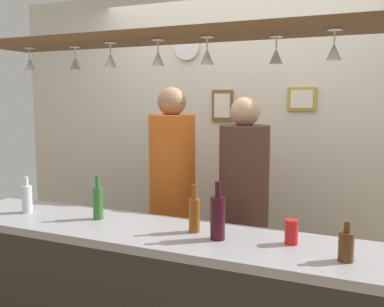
# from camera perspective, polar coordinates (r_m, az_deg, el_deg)

# --- Properties ---
(back_wall) EXTENTS (4.40, 0.06, 2.60)m
(back_wall) POSITION_cam_1_polar(r_m,az_deg,el_deg) (3.66, 6.31, 1.20)
(back_wall) COLOR silver
(back_wall) RESTS_ON ground_plane
(bar_counter) EXTENTS (2.70, 0.55, 0.97)m
(bar_counter) POSITION_cam_1_polar(r_m,az_deg,el_deg) (2.39, -6.11, -18.13)
(bar_counter) COLOR #99999E
(bar_counter) RESTS_ON ground_plane
(overhead_glass_rack) EXTENTS (2.20, 0.36, 0.04)m
(overhead_glass_rack) POSITION_cam_1_polar(r_m,az_deg,el_deg) (2.36, -4.05, 15.02)
(overhead_glass_rack) COLOR brown
(hanging_wineglass_far_left) EXTENTS (0.07, 0.07, 0.13)m
(hanging_wineglass_far_left) POSITION_cam_1_polar(r_m,az_deg,el_deg) (2.82, -20.48, 11.04)
(hanging_wineglass_far_left) COLOR silver
(hanging_wineglass_far_left) RESTS_ON overhead_glass_rack
(hanging_wineglass_left) EXTENTS (0.07, 0.07, 0.13)m
(hanging_wineglass_left) POSITION_cam_1_polar(r_m,az_deg,el_deg) (2.68, -15.03, 11.46)
(hanging_wineglass_left) COLOR silver
(hanging_wineglass_left) RESTS_ON overhead_glass_rack
(hanging_wineglass_center_left) EXTENTS (0.07, 0.07, 0.13)m
(hanging_wineglass_center_left) POSITION_cam_1_polar(r_m,az_deg,el_deg) (2.43, -10.62, 12.02)
(hanging_wineglass_center_left) COLOR silver
(hanging_wineglass_center_left) RESTS_ON overhead_glass_rack
(hanging_wineglass_center) EXTENTS (0.07, 0.07, 0.13)m
(hanging_wineglass_center) POSITION_cam_1_polar(r_m,az_deg,el_deg) (2.29, -4.48, 12.44)
(hanging_wineglass_center) COLOR silver
(hanging_wineglass_center) RESTS_ON overhead_glass_rack
(hanging_wineglass_center_right) EXTENTS (0.07, 0.07, 0.13)m
(hanging_wineglass_center_right) POSITION_cam_1_polar(r_m,az_deg,el_deg) (2.18, 1.99, 12.71)
(hanging_wineglass_center_right) COLOR silver
(hanging_wineglass_center_right) RESTS_ON overhead_glass_rack
(hanging_wineglass_right) EXTENTS (0.07, 0.07, 0.13)m
(hanging_wineglass_right) POSITION_cam_1_polar(r_m,az_deg,el_deg) (2.20, 10.97, 12.54)
(hanging_wineglass_right) COLOR silver
(hanging_wineglass_right) RESTS_ON overhead_glass_rack
(hanging_wineglass_far_right) EXTENTS (0.07, 0.07, 0.13)m
(hanging_wineglass_far_right) POSITION_cam_1_polar(r_m,az_deg,el_deg) (2.04, 18.12, 12.72)
(hanging_wineglass_far_right) COLOR silver
(hanging_wineglass_far_right) RESTS_ON overhead_glass_rack
(person_left_orange_shirt) EXTENTS (0.34, 0.34, 1.76)m
(person_left_orange_shirt) POSITION_cam_1_polar(r_m,az_deg,el_deg) (3.20, -2.60, -3.85)
(person_left_orange_shirt) COLOR #2D334C
(person_left_orange_shirt) RESTS_ON ground_plane
(person_right_brown_shirt) EXTENTS (0.34, 0.34, 1.69)m
(person_right_brown_shirt) POSITION_cam_1_polar(r_m,az_deg,el_deg) (3.01, 6.79, -5.49)
(person_right_brown_shirt) COLOR #2D334C
(person_right_brown_shirt) RESTS_ON ground_plane
(bottle_wine_dark_red) EXTENTS (0.08, 0.08, 0.30)m
(bottle_wine_dark_red) POSITION_cam_1_polar(r_m,az_deg,el_deg) (2.22, 3.39, -8.25)
(bottle_wine_dark_red) COLOR #380F19
(bottle_wine_dark_red) RESTS_ON bar_counter
(bottle_soda_clear) EXTENTS (0.06, 0.06, 0.23)m
(bottle_soda_clear) POSITION_cam_1_polar(r_m,az_deg,el_deg) (2.92, -20.83, -5.48)
(bottle_soda_clear) COLOR silver
(bottle_soda_clear) RESTS_ON bar_counter
(bottle_beer_amber_tall) EXTENTS (0.06, 0.06, 0.26)m
(bottle_beer_amber_tall) POSITION_cam_1_polar(r_m,az_deg,el_deg) (2.34, 0.31, -7.90)
(bottle_beer_amber_tall) COLOR brown
(bottle_beer_amber_tall) RESTS_ON bar_counter
(bottle_beer_green_import) EXTENTS (0.06, 0.06, 0.26)m
(bottle_beer_green_import) POSITION_cam_1_polar(r_m,az_deg,el_deg) (2.64, -12.23, -6.21)
(bottle_beer_green_import) COLOR #336B2D
(bottle_beer_green_import) RESTS_ON bar_counter
(bottle_beer_brown_stubby) EXTENTS (0.07, 0.07, 0.18)m
(bottle_beer_brown_stubby) POSITION_cam_1_polar(r_m,az_deg,el_deg) (2.06, 19.56, -11.31)
(bottle_beer_brown_stubby) COLOR #512D14
(bottle_beer_brown_stubby) RESTS_ON bar_counter
(drink_can) EXTENTS (0.07, 0.07, 0.12)m
(drink_can) POSITION_cam_1_polar(r_m,az_deg,el_deg) (2.22, 12.91, -9.98)
(drink_can) COLOR red
(drink_can) RESTS_ON bar_counter
(picture_frame_upper_small) EXTENTS (0.22, 0.02, 0.18)m
(picture_frame_upper_small) POSITION_cam_1_polar(r_m,az_deg,el_deg) (3.48, 14.21, 6.93)
(picture_frame_upper_small) COLOR #B29338
(picture_frame_upper_small) RESTS_ON back_wall
(picture_frame_crest) EXTENTS (0.18, 0.02, 0.26)m
(picture_frame_crest) POSITION_cam_1_polar(r_m,az_deg,el_deg) (3.64, 4.01, 6.28)
(picture_frame_crest) COLOR brown
(picture_frame_crest) RESTS_ON back_wall
(wall_clock) EXTENTS (0.22, 0.03, 0.22)m
(wall_clock) POSITION_cam_1_polar(r_m,az_deg,el_deg) (3.78, -0.66, 13.79)
(wall_clock) COLOR white
(wall_clock) RESTS_ON back_wall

